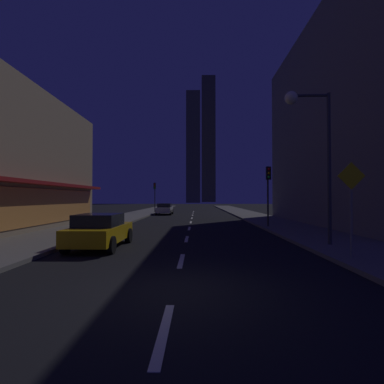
{
  "coord_description": "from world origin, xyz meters",
  "views": [
    {
      "loc": [
        0.52,
        -6.65,
        2.12
      ],
      "look_at": [
        0.0,
        25.1,
        2.79
      ],
      "focal_mm": 27.2,
      "sensor_mm": 36.0,
      "label": 1
    }
  ],
  "objects_px": {
    "car_parked_near": "(100,230)",
    "fire_hydrant_far_left": "(119,218)",
    "traffic_light_near_right": "(268,183)",
    "traffic_light_far_left": "(155,191)",
    "pedestrian_crossing_sign": "(351,201)",
    "car_parked_far": "(165,209)",
    "street_lamp_right": "(310,130)"
  },
  "relations": [
    {
      "from": "car_parked_far",
      "to": "street_lamp_right",
      "type": "bearing_deg",
      "value": -70.03
    },
    {
      "from": "car_parked_near",
      "to": "car_parked_far",
      "type": "bearing_deg",
      "value": 90.0
    },
    {
      "from": "car_parked_near",
      "to": "car_parked_far",
      "type": "height_order",
      "value": "same"
    },
    {
      "from": "car_parked_far",
      "to": "fire_hydrant_far_left",
      "type": "xyz_separation_m",
      "value": [
        -2.3,
        -13.2,
        -0.29
      ]
    },
    {
      "from": "pedestrian_crossing_sign",
      "to": "car_parked_far",
      "type": "bearing_deg",
      "value": 108.43
    },
    {
      "from": "car_parked_far",
      "to": "traffic_light_near_right",
      "type": "distance_m",
      "value": 19.4
    },
    {
      "from": "fire_hydrant_far_left",
      "to": "traffic_light_far_left",
      "type": "relative_size",
      "value": 0.16
    },
    {
      "from": "car_parked_far",
      "to": "fire_hydrant_far_left",
      "type": "height_order",
      "value": "car_parked_far"
    },
    {
      "from": "traffic_light_far_left",
      "to": "fire_hydrant_far_left",
      "type": "bearing_deg",
      "value": -91.31
    },
    {
      "from": "fire_hydrant_far_left",
      "to": "pedestrian_crossing_sign",
      "type": "distance_m",
      "value": 18.49
    },
    {
      "from": "pedestrian_crossing_sign",
      "to": "car_parked_near",
      "type": "bearing_deg",
      "value": 163.45
    },
    {
      "from": "traffic_light_near_right",
      "to": "pedestrian_crossing_sign",
      "type": "xyz_separation_m",
      "value": [
        0.1,
        -10.65,
        -1.18
      ]
    },
    {
      "from": "traffic_light_far_left",
      "to": "traffic_light_near_right",
      "type": "bearing_deg",
      "value": -62.58
    },
    {
      "from": "street_lamp_right",
      "to": "pedestrian_crossing_sign",
      "type": "height_order",
      "value": "street_lamp_right"
    },
    {
      "from": "fire_hydrant_far_left",
      "to": "car_parked_near",
      "type": "bearing_deg",
      "value": -78.85
    },
    {
      "from": "traffic_light_near_right",
      "to": "street_lamp_right",
      "type": "distance_m",
      "value": 7.98
    },
    {
      "from": "fire_hydrant_far_left",
      "to": "traffic_light_near_right",
      "type": "distance_m",
      "value": 12.31
    },
    {
      "from": "pedestrian_crossing_sign",
      "to": "traffic_light_far_left",
      "type": "bearing_deg",
      "value": 109.21
    },
    {
      "from": "street_lamp_right",
      "to": "fire_hydrant_far_left",
      "type": "bearing_deg",
      "value": 134.43
    },
    {
      "from": "street_lamp_right",
      "to": "pedestrian_crossing_sign",
      "type": "bearing_deg",
      "value": -85.64
    },
    {
      "from": "fire_hydrant_far_left",
      "to": "traffic_light_far_left",
      "type": "xyz_separation_m",
      "value": [
        0.4,
        17.45,
        2.74
      ]
    },
    {
      "from": "traffic_light_near_right",
      "to": "traffic_light_far_left",
      "type": "height_order",
      "value": "same"
    },
    {
      "from": "car_parked_far",
      "to": "traffic_light_far_left",
      "type": "bearing_deg",
      "value": 114.09
    },
    {
      "from": "car_parked_near",
      "to": "fire_hydrant_far_left",
      "type": "xyz_separation_m",
      "value": [
        -2.3,
        11.66,
        -0.29
      ]
    },
    {
      "from": "traffic_light_near_right",
      "to": "traffic_light_far_left",
      "type": "xyz_separation_m",
      "value": [
        -11.0,
        21.2,
        0.0
      ]
    },
    {
      "from": "traffic_light_near_right",
      "to": "traffic_light_far_left",
      "type": "relative_size",
      "value": 1.0
    },
    {
      "from": "car_parked_far",
      "to": "traffic_light_far_left",
      "type": "height_order",
      "value": "traffic_light_far_left"
    },
    {
      "from": "car_parked_near",
      "to": "street_lamp_right",
      "type": "distance_m",
      "value": 9.97
    },
    {
      "from": "fire_hydrant_far_left",
      "to": "car_parked_far",
      "type": "bearing_deg",
      "value": 80.12
    },
    {
      "from": "car_parked_far",
      "to": "pedestrian_crossing_sign",
      "type": "distance_m",
      "value": 29.12
    },
    {
      "from": "traffic_light_near_right",
      "to": "pedestrian_crossing_sign",
      "type": "distance_m",
      "value": 10.71
    },
    {
      "from": "car_parked_near",
      "to": "fire_hydrant_far_left",
      "type": "relative_size",
      "value": 6.48
    }
  ]
}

